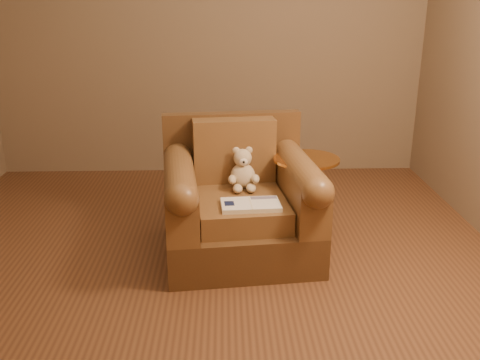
{
  "coord_description": "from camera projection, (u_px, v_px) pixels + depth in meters",
  "views": [
    {
      "loc": [
        0.14,
        -3.05,
        1.64
      ],
      "look_at": [
        0.24,
        0.15,
        0.53
      ],
      "focal_mm": 40.0,
      "sensor_mm": 36.0,
      "label": 1
    }
  ],
  "objects": [
    {
      "name": "side_table",
      "position": [
        305.0,
        198.0,
        3.65
      ],
      "size": [
        0.44,
        0.44,
        0.62
      ],
      "color": "gold",
      "rests_on": "floor"
    },
    {
      "name": "armchair",
      "position": [
        239.0,
        203.0,
        3.54
      ],
      "size": [
        1.06,
        1.02,
        0.87
      ],
      "rotation": [
        0.0,
        0.0,
        0.11
      ],
      "color": "#53361B",
      "rests_on": "floor"
    },
    {
      "name": "teddy_bear",
      "position": [
        243.0,
        173.0,
        3.56
      ],
      "size": [
        0.21,
        0.23,
        0.29
      ],
      "rotation": [
        0.0,
        0.0,
        0.07
      ],
      "color": "#CCB58F",
      "rests_on": "armchair"
    },
    {
      "name": "floor",
      "position": [
        203.0,
        267.0,
        3.41
      ],
      "size": [
        4.0,
        4.0,
        0.0
      ],
      "primitive_type": "plane",
      "color": "brown",
      "rests_on": "ground"
    },
    {
      "name": "guidebook",
      "position": [
        251.0,
        205.0,
        3.26
      ],
      "size": [
        0.37,
        0.24,
        0.03
      ],
      "rotation": [
        0.0,
        0.0,
        0.07
      ],
      "color": "beige",
      "rests_on": "armchair"
    }
  ]
}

